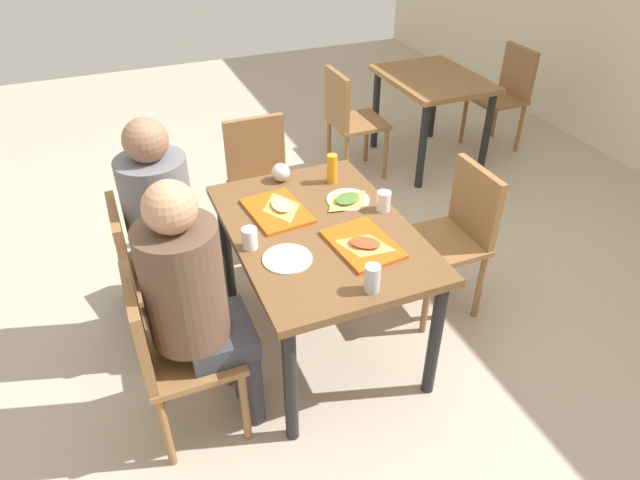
{
  "coord_description": "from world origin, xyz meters",
  "views": [
    {
      "loc": [
        2.07,
        -0.85,
        2.21
      ],
      "look_at": [
        0.0,
        0.0,
        0.65
      ],
      "focal_mm": 31.73,
      "sensor_mm": 36.0,
      "label": 1
    }
  ],
  "objects_px": {
    "chair_near_left": "(148,267)",
    "chair_left_end": "(261,176)",
    "tray_red_far": "(363,244)",
    "pizza_slice_a": "(281,206)",
    "foil_bundle": "(281,172)",
    "background_table": "(432,91)",
    "pizza_slice_b": "(365,244)",
    "plastic_cup_a": "(384,201)",
    "condiment_bottle": "(332,169)",
    "handbag": "(147,283)",
    "paper_plate_center": "(348,200)",
    "pizza_slice_c": "(348,199)",
    "plastic_cup_b": "(250,238)",
    "person_in_brown_jacket": "(195,295)",
    "chair_far_side": "(456,230)",
    "background_chair_far": "(505,91)",
    "soda_can": "(372,278)",
    "main_table": "(320,243)",
    "tray_red_near": "(277,211)",
    "background_chair_near": "(348,116)",
    "paper_plate_near_edge": "(287,259)",
    "person_in_red": "(169,220)",
    "chair_near_right": "(169,349)"
  },
  "relations": [
    {
      "from": "paper_plate_near_edge",
      "to": "soda_can",
      "type": "distance_m",
      "value": 0.41
    },
    {
      "from": "pizza_slice_a",
      "to": "plastic_cup_b",
      "type": "relative_size",
      "value": 2.21
    },
    {
      "from": "tray_red_near",
      "to": "paper_plate_near_edge",
      "type": "relative_size",
      "value": 1.64
    },
    {
      "from": "person_in_brown_jacket",
      "to": "tray_red_far",
      "type": "xyz_separation_m",
      "value": [
        -0.09,
        0.78,
        -0.02
      ]
    },
    {
      "from": "person_in_red",
      "to": "soda_can",
      "type": "xyz_separation_m",
      "value": [
        0.8,
        0.68,
        0.03
      ]
    },
    {
      "from": "plastic_cup_b",
      "to": "soda_can",
      "type": "bearing_deg",
      "value": 38.08
    },
    {
      "from": "main_table",
      "to": "pizza_slice_a",
      "type": "height_order",
      "value": "pizza_slice_a"
    },
    {
      "from": "foil_bundle",
      "to": "chair_far_side",
      "type": "bearing_deg",
      "value": 58.3
    },
    {
      "from": "person_in_brown_jacket",
      "to": "foil_bundle",
      "type": "bearing_deg",
      "value": 141.58
    },
    {
      "from": "person_in_brown_jacket",
      "to": "plastic_cup_b",
      "type": "xyz_separation_m",
      "value": [
        -0.27,
        0.31,
        0.02
      ]
    },
    {
      "from": "pizza_slice_b",
      "to": "chair_near_left",
      "type": "bearing_deg",
      "value": -119.9
    },
    {
      "from": "foil_bundle",
      "to": "background_chair_near",
      "type": "relative_size",
      "value": 0.12
    },
    {
      "from": "chair_left_end",
      "to": "pizza_slice_a",
      "type": "bearing_deg",
      "value": -8.79
    },
    {
      "from": "tray_red_far",
      "to": "chair_left_end",
      "type": "bearing_deg",
      "value": -174.02
    },
    {
      "from": "person_in_brown_jacket",
      "to": "background_chair_near",
      "type": "xyz_separation_m",
      "value": [
        -1.94,
        1.56,
        -0.25
      ]
    },
    {
      "from": "chair_far_side",
      "to": "background_chair_near",
      "type": "relative_size",
      "value": 1.0
    },
    {
      "from": "pizza_slice_a",
      "to": "chair_far_side",
      "type": "bearing_deg",
      "value": 76.55
    },
    {
      "from": "person_in_brown_jacket",
      "to": "tray_red_far",
      "type": "height_order",
      "value": "person_in_brown_jacket"
    },
    {
      "from": "chair_far_side",
      "to": "background_chair_far",
      "type": "bearing_deg",
      "value": 136.16
    },
    {
      "from": "handbag",
      "to": "paper_plate_center",
      "type": "bearing_deg",
      "value": 65.77
    },
    {
      "from": "tray_red_far",
      "to": "foil_bundle",
      "type": "distance_m",
      "value": 0.73
    },
    {
      "from": "pizza_slice_a",
      "to": "paper_plate_near_edge",
      "type": "bearing_deg",
      "value": -15.54
    },
    {
      "from": "paper_plate_near_edge",
      "to": "pizza_slice_a",
      "type": "bearing_deg",
      "value": 164.46
    },
    {
      "from": "chair_far_side",
      "to": "soda_can",
      "type": "height_order",
      "value": "chair_far_side"
    },
    {
      "from": "tray_red_near",
      "to": "pizza_slice_b",
      "type": "height_order",
      "value": "pizza_slice_b"
    },
    {
      "from": "background_chair_near",
      "to": "pizza_slice_c",
      "type": "bearing_deg",
      "value": -24.97
    },
    {
      "from": "pizza_slice_a",
      "to": "foil_bundle",
      "type": "relative_size",
      "value": 2.21
    },
    {
      "from": "plastic_cup_b",
      "to": "background_chair_near",
      "type": "xyz_separation_m",
      "value": [
        -1.67,
        1.26,
        -0.27
      ]
    },
    {
      "from": "chair_left_end",
      "to": "plastic_cup_b",
      "type": "distance_m",
      "value": 1.1
    },
    {
      "from": "chair_near_right",
      "to": "soda_can",
      "type": "xyz_separation_m",
      "value": [
        0.21,
        0.82,
        0.28
      ]
    },
    {
      "from": "tray_red_near",
      "to": "tray_red_far",
      "type": "distance_m",
      "value": 0.5
    },
    {
      "from": "chair_near_left",
      "to": "person_in_red",
      "type": "distance_m",
      "value": 0.28
    },
    {
      "from": "chair_near_left",
      "to": "chair_left_end",
      "type": "xyz_separation_m",
      "value": [
        -0.68,
        0.8,
        0.0
      ]
    },
    {
      "from": "pizza_slice_b",
      "to": "paper_plate_near_edge",
      "type": "bearing_deg",
      "value": -98.67
    },
    {
      "from": "chair_near_left",
      "to": "paper_plate_center",
      "type": "xyz_separation_m",
      "value": [
        0.12,
        1.03,
        0.22
      ]
    },
    {
      "from": "pizza_slice_c",
      "to": "handbag",
      "type": "bearing_deg",
      "value": -115.25
    },
    {
      "from": "chair_near_left",
      "to": "plastic_cup_a",
      "type": "height_order",
      "value": "chair_near_left"
    },
    {
      "from": "pizza_slice_b",
      "to": "plastic_cup_a",
      "type": "height_order",
      "value": "plastic_cup_a"
    },
    {
      "from": "chair_left_end",
      "to": "pizza_slice_c",
      "type": "xyz_separation_m",
      "value": [
        0.82,
        0.22,
        0.23
      ]
    },
    {
      "from": "main_table",
      "to": "background_table",
      "type": "xyz_separation_m",
      "value": [
        -1.64,
        1.64,
        -0.03
      ]
    },
    {
      "from": "plastic_cup_a",
      "to": "condiment_bottle",
      "type": "distance_m",
      "value": 0.38
    },
    {
      "from": "plastic_cup_a",
      "to": "main_table",
      "type": "bearing_deg",
      "value": -85.17
    },
    {
      "from": "person_in_brown_jacket",
      "to": "background_table",
      "type": "bearing_deg",
      "value": 130.15
    },
    {
      "from": "person_in_brown_jacket",
      "to": "pizza_slice_c",
      "type": "relative_size",
      "value": 5.13
    },
    {
      "from": "background_table",
      "to": "pizza_slice_b",
      "type": "bearing_deg",
      "value": -39.01
    },
    {
      "from": "soda_can",
      "to": "background_table",
      "type": "xyz_separation_m",
      "value": [
        -2.15,
        1.62,
        -0.18
      ]
    },
    {
      "from": "person_in_brown_jacket",
      "to": "pizza_slice_a",
      "type": "relative_size",
      "value": 5.74
    },
    {
      "from": "paper_plate_near_edge",
      "to": "tray_red_far",
      "type": "bearing_deg",
      "value": 85.17
    },
    {
      "from": "chair_near_left",
      "to": "tray_red_far",
      "type": "relative_size",
      "value": 2.38
    },
    {
      "from": "tray_red_near",
      "to": "background_chair_far",
      "type": "bearing_deg",
      "value": 119.63
    }
  ]
}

